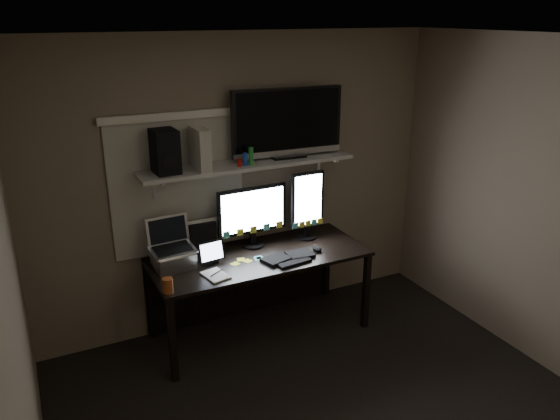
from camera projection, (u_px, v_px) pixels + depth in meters
ceiling at (371, 40)px, 2.72m from camera, size 3.60×3.60×0.00m
back_wall at (241, 183)px, 4.67m from camera, size 3.60×0.00×3.60m
left_wall at (18, 345)px, 2.41m from camera, size 0.00×3.60×3.60m
window_blinds at (178, 187)px, 4.41m from camera, size 1.10×0.02×1.10m
desk at (254, 268)px, 4.70m from camera, size 1.80×0.75×0.73m
wall_shelf at (248, 164)px, 4.45m from camera, size 1.80×0.35×0.03m
monitor_landscape at (252, 216)px, 4.62m from camera, size 0.62×0.08×0.55m
monitor_portrait at (307, 205)px, 4.78m from camera, size 0.31×0.06×0.62m
keyboard at (288, 257)px, 4.47m from camera, size 0.46×0.22×0.03m
mouse at (317, 248)px, 4.61m from camera, size 0.09×0.12×0.04m
notepad at (215, 275)px, 4.17m from camera, size 0.20×0.25×0.01m
tablet at (211, 252)px, 4.35m from camera, size 0.23×0.12×0.20m
file_sorter at (202, 237)px, 4.53m from camera, size 0.23×0.11×0.29m
laptop at (172, 245)px, 4.25m from camera, size 0.36×0.30×0.38m
cup at (168, 285)px, 3.91m from camera, size 0.08×0.08×0.11m
sticky_notes at (251, 263)px, 4.39m from camera, size 0.31×0.25×0.00m
tv at (287, 123)px, 4.50m from camera, size 0.97×0.23×0.58m
game_console at (200, 149)px, 4.20m from camera, size 0.09×0.28×0.32m
speaker at (165, 151)px, 4.10m from camera, size 0.19×0.23×0.33m
bottles at (245, 157)px, 4.32m from camera, size 0.24×0.11×0.15m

